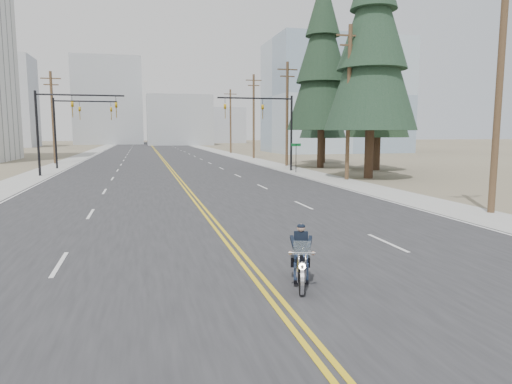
% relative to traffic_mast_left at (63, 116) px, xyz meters
% --- Properties ---
extents(ground_plane, '(400.00, 400.00, 0.00)m').
position_rel_traffic_mast_left_xyz_m(ground_plane, '(8.98, -32.00, -4.94)').
color(ground_plane, '#776D56').
rests_on(ground_plane, ground).
extents(road, '(20.00, 200.00, 0.01)m').
position_rel_traffic_mast_left_xyz_m(road, '(8.98, 38.00, -4.93)').
color(road, '#303033').
rests_on(road, ground).
extents(sidewalk_left, '(3.00, 200.00, 0.01)m').
position_rel_traffic_mast_left_xyz_m(sidewalk_left, '(-2.52, 38.00, -4.93)').
color(sidewalk_left, '#A5A5A0').
rests_on(sidewalk_left, ground).
extents(sidewalk_right, '(3.00, 200.00, 0.01)m').
position_rel_traffic_mast_left_xyz_m(sidewalk_right, '(20.48, 38.00, -4.93)').
color(sidewalk_right, '#A5A5A0').
rests_on(sidewalk_right, ground).
extents(traffic_mast_left, '(7.10, 0.26, 7.00)m').
position_rel_traffic_mast_left_xyz_m(traffic_mast_left, '(0.00, 0.00, 0.00)').
color(traffic_mast_left, black).
rests_on(traffic_mast_left, ground).
extents(traffic_mast_right, '(7.10, 0.26, 7.00)m').
position_rel_traffic_mast_left_xyz_m(traffic_mast_right, '(17.95, 0.00, 0.00)').
color(traffic_mast_right, black).
rests_on(traffic_mast_right, ground).
extents(traffic_mast_far, '(6.10, 0.26, 7.00)m').
position_rel_traffic_mast_left_xyz_m(traffic_mast_far, '(-0.33, 8.00, -0.06)').
color(traffic_mast_far, black).
rests_on(traffic_mast_far, ground).
extents(street_sign, '(0.90, 0.06, 2.62)m').
position_rel_traffic_mast_left_xyz_m(street_sign, '(19.78, -2.00, -3.13)').
color(street_sign, black).
rests_on(street_sign, ground).
extents(utility_pole_a, '(2.20, 0.30, 11.00)m').
position_rel_traffic_mast_left_xyz_m(utility_pole_a, '(21.48, -24.00, 0.79)').
color(utility_pole_a, brown).
rests_on(utility_pole_a, ground).
extents(utility_pole_b, '(2.20, 0.30, 11.50)m').
position_rel_traffic_mast_left_xyz_m(utility_pole_b, '(21.48, -9.00, 1.05)').
color(utility_pole_b, brown).
rests_on(utility_pole_b, ground).
extents(utility_pole_c, '(2.20, 0.30, 11.00)m').
position_rel_traffic_mast_left_xyz_m(utility_pole_c, '(21.48, 6.00, 0.79)').
color(utility_pole_c, brown).
rests_on(utility_pole_c, ground).
extents(utility_pole_d, '(2.20, 0.30, 11.50)m').
position_rel_traffic_mast_left_xyz_m(utility_pole_d, '(21.48, 21.00, 1.05)').
color(utility_pole_d, brown).
rests_on(utility_pole_d, ground).
extents(utility_pole_e, '(2.20, 0.30, 11.00)m').
position_rel_traffic_mast_left_xyz_m(utility_pole_e, '(21.48, 38.00, 0.79)').
color(utility_pole_e, brown).
rests_on(utility_pole_e, ground).
extents(utility_pole_left, '(2.20, 0.30, 10.50)m').
position_rel_traffic_mast_left_xyz_m(utility_pole_left, '(-3.52, 16.00, 0.54)').
color(utility_pole_left, brown).
rests_on(utility_pole_left, ground).
extents(glass_building, '(24.00, 16.00, 20.00)m').
position_rel_traffic_mast_left_xyz_m(glass_building, '(40.98, 38.00, 5.06)').
color(glass_building, '#9EB5CC').
rests_on(glass_building, ground).
extents(haze_bldg_a, '(14.00, 12.00, 22.00)m').
position_rel_traffic_mast_left_xyz_m(haze_bldg_a, '(-26.02, 83.00, 6.06)').
color(haze_bldg_a, '#B7BCC6').
rests_on(haze_bldg_a, ground).
extents(haze_bldg_b, '(18.00, 14.00, 14.00)m').
position_rel_traffic_mast_left_xyz_m(haze_bldg_b, '(16.98, 93.00, 2.06)').
color(haze_bldg_b, '#ADB2B7').
rests_on(haze_bldg_b, ground).
extents(haze_bldg_c, '(16.00, 12.00, 18.00)m').
position_rel_traffic_mast_left_xyz_m(haze_bldg_c, '(48.98, 78.00, 4.06)').
color(haze_bldg_c, '#B7BCC6').
rests_on(haze_bldg_c, ground).
extents(haze_bldg_d, '(20.00, 15.00, 26.00)m').
position_rel_traffic_mast_left_xyz_m(haze_bldg_d, '(-3.02, 108.00, 8.06)').
color(haze_bldg_d, '#ADB2B7').
rests_on(haze_bldg_d, ground).
extents(haze_bldg_e, '(14.00, 14.00, 12.00)m').
position_rel_traffic_mast_left_xyz_m(haze_bldg_e, '(33.98, 118.00, 1.06)').
color(haze_bldg_e, '#B7BCC6').
rests_on(haze_bldg_e, ground).
extents(motorcyclist, '(1.31, 1.99, 1.44)m').
position_rel_traffic_mast_left_xyz_m(motorcyclist, '(9.85, -31.17, -4.22)').
color(motorcyclist, black).
rests_on(motorcyclist, ground).
extents(conifer_near, '(7.14, 7.14, 18.89)m').
position_rel_traffic_mast_left_xyz_m(conifer_near, '(23.68, -8.27, 5.91)').
color(conifer_near, '#382619').
rests_on(conifer_near, ground).
extents(conifer_mid, '(5.92, 5.92, 15.78)m').
position_rel_traffic_mast_left_xyz_m(conifer_mid, '(28.19, -1.26, 4.12)').
color(conifer_mid, '#382619').
rests_on(conifer_mid, ground).
extents(conifer_tall, '(6.95, 6.95, 19.32)m').
position_rel_traffic_mast_left_xyz_m(conifer_tall, '(24.15, 2.94, 6.16)').
color(conifer_tall, '#382619').
rests_on(conifer_tall, ground).
extents(conifer_far, '(5.53, 5.53, 14.81)m').
position_rel_traffic_mast_left_xyz_m(conifer_far, '(27.35, 10.26, 3.56)').
color(conifer_far, '#382619').
rests_on(conifer_far, ground).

